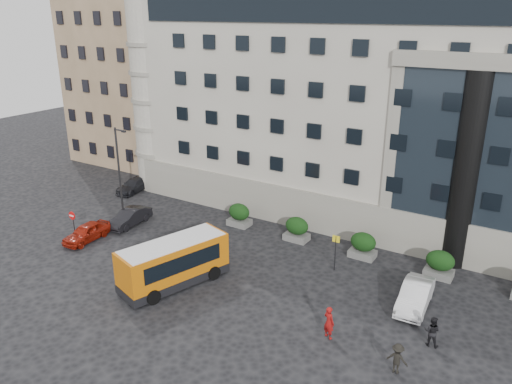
# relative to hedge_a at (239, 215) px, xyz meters

# --- Properties ---
(ground) EXTENTS (120.00, 120.00, 0.00)m
(ground) POSITION_rel_hedge_a_xyz_m (4.00, -7.80, -0.93)
(ground) COLOR black
(ground) RESTS_ON ground
(civic_building) EXTENTS (44.00, 24.00, 18.00)m
(civic_building) POSITION_rel_hedge_a_xyz_m (10.00, 14.20, 8.07)
(civic_building) COLOR #9E978B
(civic_building) RESTS_ON ground
(entrance_column) EXTENTS (1.80, 1.80, 13.00)m
(entrance_column) POSITION_rel_hedge_a_xyz_m (16.00, 2.50, 5.57)
(entrance_column) COLOR black
(entrance_column) RESTS_ON ground
(apartment_near) EXTENTS (14.00, 14.00, 20.00)m
(apartment_near) POSITION_rel_hedge_a_xyz_m (-20.00, 12.20, 9.07)
(apartment_near) COLOR #7F674A
(apartment_near) RESTS_ON ground
(apartment_far) EXTENTS (13.00, 13.00, 22.00)m
(apartment_far) POSITION_rel_hedge_a_xyz_m (-23.00, 30.20, 10.07)
(apartment_far) COLOR brown
(apartment_far) RESTS_ON ground
(hedge_a) EXTENTS (1.80, 1.26, 1.84)m
(hedge_a) POSITION_rel_hedge_a_xyz_m (0.00, 0.00, 0.00)
(hedge_a) COLOR #525250
(hedge_a) RESTS_ON ground
(hedge_b) EXTENTS (1.80, 1.26, 1.84)m
(hedge_b) POSITION_rel_hedge_a_xyz_m (5.20, 0.00, 0.00)
(hedge_b) COLOR #525250
(hedge_b) RESTS_ON ground
(hedge_c) EXTENTS (1.80, 1.26, 1.84)m
(hedge_c) POSITION_rel_hedge_a_xyz_m (10.40, 0.00, 0.00)
(hedge_c) COLOR #525250
(hedge_c) RESTS_ON ground
(hedge_d) EXTENTS (1.80, 1.26, 1.84)m
(hedge_d) POSITION_rel_hedge_a_xyz_m (15.60, 0.00, 0.00)
(hedge_d) COLOR #525250
(hedge_d) RESTS_ON ground
(street_lamp) EXTENTS (1.16, 0.18, 8.00)m
(street_lamp) POSITION_rel_hedge_a_xyz_m (-7.94, -4.80, 3.44)
(street_lamp) COLOR #262628
(street_lamp) RESTS_ON ground
(bus_stop_sign) EXTENTS (0.50, 0.08, 2.52)m
(bus_stop_sign) POSITION_rel_hedge_a_xyz_m (9.50, -2.80, 0.80)
(bus_stop_sign) COLOR #262628
(bus_stop_sign) RESTS_ON ground
(no_entry_sign) EXTENTS (0.64, 0.16, 2.32)m
(no_entry_sign) POSITION_rel_hedge_a_xyz_m (-9.00, -8.84, 0.72)
(no_entry_sign) COLOR #262628
(no_entry_sign) RESTS_ON ground
(minibus) EXTENTS (4.36, 7.33, 2.89)m
(minibus) POSITION_rel_hedge_a_xyz_m (1.60, -9.76, 0.67)
(minibus) COLOR #C06009
(minibus) RESTS_ON ground
(red_truck) EXTENTS (2.71, 5.55, 2.95)m
(red_truck) POSITION_rel_hedge_a_xyz_m (-13.51, 10.61, 0.58)
(red_truck) COLOR maroon
(red_truck) RESTS_ON ground
(parked_car_a) EXTENTS (1.77, 3.97, 1.33)m
(parked_car_a) POSITION_rel_hedge_a_xyz_m (-8.16, -8.40, -0.27)
(parked_car_a) COLOR maroon
(parked_car_a) RESTS_ON ground
(parked_car_b) EXTENTS (1.70, 4.13, 1.33)m
(parked_car_b) POSITION_rel_hedge_a_xyz_m (-7.50, -4.63, -0.26)
(parked_car_b) COLOR black
(parked_car_b) RESTS_ON ground
(parked_car_c) EXTENTS (2.13, 4.35, 1.22)m
(parked_car_c) POSITION_rel_hedge_a_xyz_m (-13.00, 1.40, -0.32)
(parked_car_c) COLOR black
(parked_car_c) RESTS_ON ground
(parked_car_d) EXTENTS (3.13, 5.85, 1.56)m
(parked_car_d) POSITION_rel_hedge_a_xyz_m (-7.50, 5.95, -0.15)
(parked_car_d) COLOR black
(parked_car_d) RESTS_ON ground
(white_taxi) EXTENTS (1.82, 4.50, 1.45)m
(white_taxi) POSITION_rel_hedge_a_xyz_m (15.22, -4.34, -0.20)
(white_taxi) COLOR silver
(white_taxi) RESTS_ON ground
(pedestrian_a) EXTENTS (0.80, 0.67, 1.86)m
(pedestrian_a) POSITION_rel_hedge_a_xyz_m (12.16, -9.71, 0.00)
(pedestrian_a) COLOR maroon
(pedestrian_a) RESTS_ON ground
(pedestrian_b) EXTENTS (0.86, 0.69, 1.69)m
(pedestrian_b) POSITION_rel_hedge_a_xyz_m (16.92, -7.51, -0.08)
(pedestrian_b) COLOR black
(pedestrian_b) RESTS_ON ground
(pedestrian_c) EXTENTS (1.03, 0.61, 1.58)m
(pedestrian_c) POSITION_rel_hedge_a_xyz_m (16.04, -10.49, -0.14)
(pedestrian_c) COLOR black
(pedestrian_c) RESTS_ON ground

